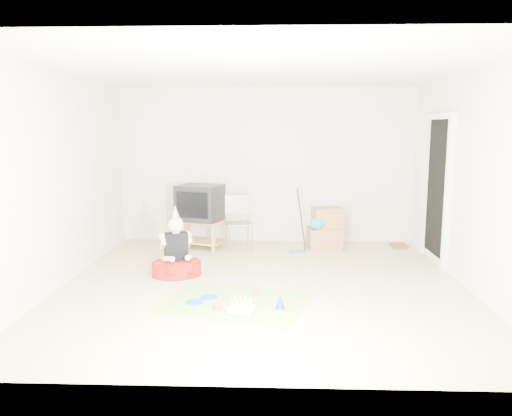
{
  "coord_description": "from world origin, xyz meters",
  "views": [
    {
      "loc": [
        0.13,
        -5.98,
        1.92
      ],
      "look_at": [
        -0.1,
        0.4,
        0.9
      ],
      "focal_mm": 35.0,
      "sensor_mm": 36.0,
      "label": 1
    }
  ],
  "objects_px": {
    "folding_chair": "(239,224)",
    "crt_tv": "(200,203)",
    "seated_woman": "(177,260)",
    "tv_stand": "(201,232)",
    "cardboard_boxes": "(325,229)",
    "birthday_cake": "(242,310)"
  },
  "relations": [
    {
      "from": "crt_tv",
      "to": "folding_chair",
      "type": "height_order",
      "value": "crt_tv"
    },
    {
      "from": "cardboard_boxes",
      "to": "birthday_cake",
      "type": "relative_size",
      "value": 2.2
    },
    {
      "from": "seated_woman",
      "to": "tv_stand",
      "type": "bearing_deg",
      "value": 86.25
    },
    {
      "from": "cardboard_boxes",
      "to": "birthday_cake",
      "type": "xyz_separation_m",
      "value": [
        -1.16,
        -2.89,
        -0.28
      ]
    },
    {
      "from": "cardboard_boxes",
      "to": "tv_stand",
      "type": "bearing_deg",
      "value": -179.25
    },
    {
      "from": "folding_chair",
      "to": "birthday_cake",
      "type": "xyz_separation_m",
      "value": [
        0.22,
        -2.72,
        -0.4
      ]
    },
    {
      "from": "birthday_cake",
      "to": "seated_woman",
      "type": "bearing_deg",
      "value": 125.12
    },
    {
      "from": "cardboard_boxes",
      "to": "birthday_cake",
      "type": "height_order",
      "value": "cardboard_boxes"
    },
    {
      "from": "crt_tv",
      "to": "folding_chair",
      "type": "xyz_separation_m",
      "value": [
        0.63,
        -0.14,
        -0.31
      ]
    },
    {
      "from": "crt_tv",
      "to": "birthday_cake",
      "type": "distance_m",
      "value": 3.07
    },
    {
      "from": "crt_tv",
      "to": "tv_stand",
      "type": "bearing_deg",
      "value": 126.9
    },
    {
      "from": "seated_woman",
      "to": "birthday_cake",
      "type": "relative_size",
      "value": 3.08
    },
    {
      "from": "crt_tv",
      "to": "seated_woman",
      "type": "relative_size",
      "value": 0.71
    },
    {
      "from": "tv_stand",
      "to": "folding_chair",
      "type": "xyz_separation_m",
      "value": [
        0.63,
        -0.14,
        0.16
      ]
    },
    {
      "from": "crt_tv",
      "to": "seated_woman",
      "type": "distance_m",
      "value": 1.61
    },
    {
      "from": "tv_stand",
      "to": "seated_woman",
      "type": "height_order",
      "value": "seated_woman"
    },
    {
      "from": "tv_stand",
      "to": "cardboard_boxes",
      "type": "height_order",
      "value": "cardboard_boxes"
    },
    {
      "from": "folding_chair",
      "to": "crt_tv",
      "type": "bearing_deg",
      "value": 167.19
    },
    {
      "from": "crt_tv",
      "to": "cardboard_boxes",
      "type": "xyz_separation_m",
      "value": [
        2.01,
        0.03,
        -0.42
      ]
    },
    {
      "from": "cardboard_boxes",
      "to": "folding_chair",
      "type": "bearing_deg",
      "value": -172.97
    },
    {
      "from": "cardboard_boxes",
      "to": "birthday_cake",
      "type": "bearing_deg",
      "value": -111.87
    },
    {
      "from": "crt_tv",
      "to": "seated_woman",
      "type": "height_order",
      "value": "crt_tv"
    }
  ]
}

